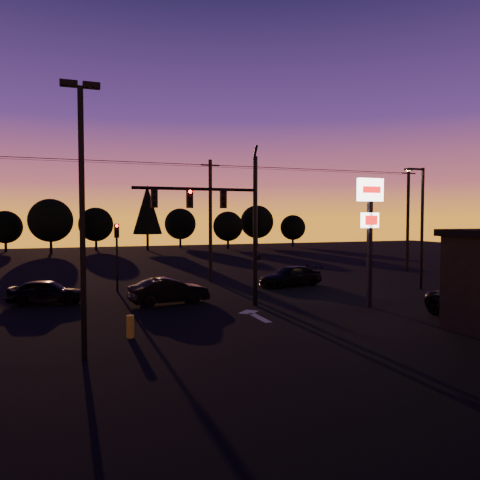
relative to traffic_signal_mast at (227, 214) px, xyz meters
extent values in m
plane|color=black|center=(0.10, -3.99, -4.94)|extent=(120.00, 120.00, 0.00)
cube|color=beige|center=(0.60, -2.99, -4.93)|extent=(0.35, 2.20, 0.01)
cube|color=beige|center=(0.60, -1.59, -4.93)|extent=(1.20, 1.20, 0.01)
cylinder|color=black|center=(1.60, 0.01, -0.94)|extent=(0.24, 0.24, 8.00)
cylinder|color=black|center=(1.60, 0.01, 3.26)|extent=(0.14, 0.52, 0.76)
cylinder|color=black|center=(-1.65, 0.01, 1.26)|extent=(6.50, 0.16, 0.16)
cube|color=black|center=(-0.20, 0.01, 0.76)|extent=(0.32, 0.22, 0.95)
sphere|color=black|center=(-0.20, -0.12, 1.11)|extent=(0.18, 0.18, 0.18)
sphere|color=black|center=(-0.20, -0.12, 0.81)|extent=(0.18, 0.18, 0.18)
sphere|color=black|center=(-0.20, -0.12, 0.51)|extent=(0.18, 0.18, 0.18)
cube|color=black|center=(-2.00, 0.01, 0.76)|extent=(0.32, 0.22, 0.95)
sphere|color=#FF0705|center=(-2.00, -0.12, 1.11)|extent=(0.18, 0.18, 0.18)
sphere|color=black|center=(-2.00, -0.12, 0.81)|extent=(0.18, 0.18, 0.18)
sphere|color=black|center=(-2.00, -0.12, 0.51)|extent=(0.18, 0.18, 0.18)
cube|color=black|center=(-3.80, 0.01, 0.76)|extent=(0.32, 0.22, 0.95)
sphere|color=black|center=(-3.80, -0.12, 1.11)|extent=(0.18, 0.18, 0.18)
sphere|color=black|center=(-3.80, -0.12, 0.81)|extent=(0.18, 0.18, 0.18)
sphere|color=black|center=(-3.80, -0.12, 0.51)|extent=(0.18, 0.18, 0.18)
cube|color=black|center=(1.78, 0.01, -2.34)|extent=(0.22, 0.18, 0.28)
cylinder|color=black|center=(-4.90, 7.51, -3.14)|extent=(0.14, 0.14, 3.60)
cube|color=black|center=(-4.90, 7.51, -1.04)|extent=(0.30, 0.20, 0.90)
sphere|color=#FF0705|center=(-4.90, 7.39, -0.72)|extent=(0.18, 0.18, 0.18)
sphere|color=black|center=(-4.90, 7.39, -1.00)|extent=(0.18, 0.18, 0.18)
sphere|color=black|center=(-4.90, 7.39, -1.28)|extent=(0.18, 0.18, 0.18)
cube|color=black|center=(-7.40, -6.99, -0.44)|extent=(0.18, 0.18, 9.00)
cube|color=black|center=(-7.75, -6.99, 4.11)|extent=(0.55, 0.30, 0.18)
cube|color=black|center=(-7.05, -6.99, 4.11)|extent=(0.55, 0.30, 0.18)
cube|color=black|center=(7.10, -2.49, -1.74)|extent=(0.22, 0.22, 6.40)
cube|color=white|center=(7.10, -2.49, 1.26)|extent=(1.50, 0.25, 1.20)
cube|color=red|center=(7.10, -2.63, 1.26)|extent=(1.10, 0.02, 0.35)
cube|color=white|center=(7.10, -2.49, -0.34)|extent=(1.00, 0.22, 0.80)
cube|color=red|center=(7.10, -2.62, -0.34)|extent=(0.75, 0.02, 0.50)
cylinder|color=black|center=(14.10, 1.51, -0.94)|extent=(0.20, 0.20, 8.00)
cylinder|color=black|center=(13.50, 1.51, 2.96)|extent=(1.20, 0.14, 0.14)
cube|color=black|center=(12.90, 1.51, 2.91)|extent=(0.50, 0.22, 0.14)
plane|color=#FFB759|center=(12.90, 1.51, 2.83)|extent=(0.35, 0.35, 0.00)
cylinder|color=black|center=(2.10, 10.01, -0.44)|extent=(0.26, 0.26, 9.00)
cube|color=black|center=(2.10, 10.01, 3.66)|extent=(1.40, 0.10, 0.10)
cylinder|color=black|center=(20.10, 10.01, -0.44)|extent=(0.26, 0.26, 9.00)
cube|color=black|center=(20.10, 10.01, 3.66)|extent=(1.40, 0.10, 0.10)
cylinder|color=black|center=(-6.90, 9.41, 3.61)|extent=(18.00, 0.02, 0.02)
cylinder|color=black|center=(-6.90, 10.01, 3.66)|extent=(18.00, 0.02, 0.02)
cylinder|color=black|center=(-6.90, 10.61, 3.61)|extent=(18.00, 0.02, 0.02)
cylinder|color=black|center=(11.10, 9.41, 3.61)|extent=(18.00, 0.02, 0.02)
cylinder|color=black|center=(11.10, 10.01, 3.66)|extent=(18.00, 0.02, 0.02)
cylinder|color=black|center=(11.10, 10.61, 3.61)|extent=(18.00, 0.02, 0.02)
cube|color=black|center=(9.10, -7.47, -3.54)|extent=(2.20, 0.05, 1.60)
cylinder|color=#B2A01E|center=(-5.60, -4.62, -4.49)|extent=(0.30, 0.30, 0.90)
cylinder|color=black|center=(-15.90, 49.01, -4.25)|extent=(0.36, 0.36, 1.38)
sphere|color=black|center=(-15.90, 49.01, -1.50)|extent=(4.54, 4.54, 4.54)
cylinder|color=black|center=(-9.90, 44.01, -4.06)|extent=(0.36, 0.36, 1.75)
sphere|color=black|center=(-9.90, 44.01, -0.56)|extent=(5.77, 5.78, 5.78)
cylinder|color=black|center=(-3.90, 48.01, -4.19)|extent=(0.36, 0.36, 1.50)
sphere|color=black|center=(-3.90, 48.01, -1.19)|extent=(4.95, 4.95, 4.95)
cylinder|color=black|center=(3.10, 45.01, -3.75)|extent=(0.36, 0.36, 2.38)
cone|color=black|center=(3.10, 45.01, 1.00)|extent=(4.18, 4.18, 7.12)
cylinder|color=black|center=(9.10, 50.01, -4.19)|extent=(0.36, 0.36, 1.50)
sphere|color=black|center=(9.10, 50.01, -1.19)|extent=(4.95, 4.95, 4.95)
cylinder|color=black|center=(15.10, 44.01, -4.25)|extent=(0.36, 0.36, 1.38)
sphere|color=black|center=(15.10, 44.01, -1.50)|extent=(4.54, 4.54, 4.54)
cylinder|color=black|center=(21.10, 47.01, -4.12)|extent=(0.36, 0.36, 1.62)
sphere|color=black|center=(21.10, 47.01, -0.87)|extent=(5.36, 5.36, 5.36)
cylinder|color=black|center=(27.10, 46.01, -4.31)|extent=(0.36, 0.36, 1.25)
sphere|color=black|center=(27.10, 46.01, -1.81)|extent=(4.12, 4.12, 4.12)
imported|color=black|center=(-8.98, 4.27, -4.26)|extent=(4.28, 2.61, 1.36)
imported|color=black|center=(-2.65, 2.11, -4.23)|extent=(4.48, 2.06, 1.42)
imported|color=black|center=(6.61, 5.82, -4.26)|extent=(4.89, 2.62, 1.35)
camera|label=1|loc=(-7.88, -23.20, -0.20)|focal=35.00mm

